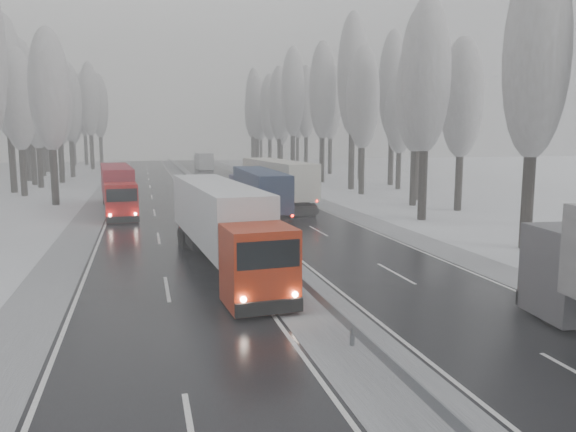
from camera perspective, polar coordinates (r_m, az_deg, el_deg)
name	(u,v)px	position (r m, az deg, el deg)	size (l,w,h in m)	color
ground	(412,407)	(14.56, 12.47, -18.41)	(260.00, 260.00, 0.00)	silver
carriageway_right	(295,218)	(43.53, 0.70, -0.24)	(7.50, 200.00, 0.03)	black
carriageway_left	(156,224)	(42.04, -13.25, -0.77)	(7.50, 200.00, 0.03)	black
median_slush	(228,221)	(42.46, -6.15, -0.50)	(3.00, 200.00, 0.04)	#A8AAB0
shoulder_right	(355,216)	(45.07, 6.78, 0.01)	(2.40, 200.00, 0.04)	#A8AAB0
shoulder_left	(84,226)	(42.23, -19.97, -1.00)	(2.40, 200.00, 0.04)	#A8AAB0
median_guardrail	(228,213)	(42.37, -6.16, 0.27)	(0.12, 200.00, 0.76)	slate
tree_16	(536,57)	(34.67, 23.91, 14.54)	(3.60, 3.60, 16.53)	black
tree_18	(426,77)	(43.91, 13.88, 13.58)	(3.60, 3.60, 16.58)	black
tree_19	(462,99)	(50.00, 17.29, 11.31)	(3.60, 3.60, 14.57)	black
tree_20	(416,93)	(52.61, 12.89, 12.10)	(3.60, 3.60, 15.71)	black
tree_21	(418,77)	(57.32, 13.10, 13.63)	(3.60, 3.60, 18.62)	black
tree_22	(363,99)	(61.73, 7.62, 11.74)	(3.60, 3.60, 15.86)	black
tree_23	(400,114)	(67.86, 11.30, 10.09)	(3.60, 3.60, 13.55)	black
tree_24	(353,76)	(67.31, 6.59, 13.98)	(3.60, 3.60, 20.49)	black
tree_25	(393,86)	(73.61, 10.59, 12.89)	(3.60, 3.60, 19.44)	black
tree_26	(322,92)	(76.74, 3.52, 12.51)	(3.60, 3.60, 18.78)	black
tree_27	(361,100)	(82.88, 7.45, 11.63)	(3.60, 3.60, 17.62)	black
tree_28	(293,93)	(86.65, 0.50, 12.40)	(3.60, 3.60, 19.62)	black
tree_29	(331,102)	(92.55, 4.34, 11.51)	(3.60, 3.60, 18.11)	black
tree_30	(279,104)	(96.07, -0.91, 11.33)	(3.60, 3.60, 17.86)	black
tree_31	(306,103)	(101.48, 1.86, 11.42)	(3.60, 3.60, 18.58)	black
tree_32	(270,108)	(103.37, -1.87, 10.93)	(3.60, 3.60, 17.33)	black
tree_33	(281,119)	(107.91, -0.69, 9.80)	(3.60, 3.60, 14.33)	black
tree_34	(257,108)	(110.13, -3.16, 10.86)	(3.60, 3.60, 17.63)	black
tree_35	(298,108)	(116.18, 0.97, 10.93)	(3.60, 3.60, 18.25)	black
tree_36	(254,103)	(120.11, -3.50, 11.43)	(3.60, 3.60, 20.23)	black
tree_37	(282,115)	(125.42, -0.66, 10.19)	(3.60, 3.60, 16.37)	black
tree_38	(252,111)	(130.72, -3.66, 10.55)	(3.60, 3.60, 17.97)	black
tree_39	(261,117)	(135.16, -2.79, 10.00)	(3.60, 3.60, 16.19)	black
tree_62	(49,91)	(55.94, -23.10, 11.63)	(3.60, 3.60, 16.04)	black
tree_64	(18,100)	(65.48, -25.71, 10.55)	(3.60, 3.60, 15.42)	black
tree_65	(6,78)	(69.92, -26.69, 12.43)	(3.60, 3.60, 19.48)	black
tree_66	(36,106)	(74.93, -24.21, 10.17)	(3.60, 3.60, 15.23)	black
tree_67	(29,98)	(79.16, -24.79, 10.86)	(3.60, 3.60, 17.09)	black
tree_68	(58,101)	(81.43, -22.35, 10.71)	(3.60, 3.60, 16.65)	black
tree_69	(23,90)	(86.22, -25.30, 11.52)	(3.60, 3.60, 19.35)	black
tree_70	(69,103)	(91.40, -21.35, 10.61)	(3.60, 3.60, 17.09)	black
tree_71	(39,94)	(96.09, -23.99, 11.28)	(3.60, 3.60, 19.61)	black
tree_72	(60,114)	(100.93, -22.18, 9.58)	(3.60, 3.60, 15.11)	black
tree_73	(44,107)	(105.34, -23.51, 10.16)	(3.60, 3.60, 17.22)	black
tree_74	(89,100)	(111.39, -19.53, 11.04)	(3.60, 3.60, 19.68)	black
tree_75	(40,104)	(116.40, -23.89, 10.34)	(3.60, 3.60, 18.60)	black
tree_76	(99,106)	(120.63, -18.64, 10.50)	(3.60, 3.60, 18.55)	black
tree_77	(72,120)	(125.02, -21.05, 9.05)	(3.60, 3.60, 14.32)	black
tree_78	(84,105)	(127.50, -20.05, 10.58)	(3.60, 3.60, 19.55)	black
tree_79	(72,113)	(131.69, -21.07, 9.75)	(3.60, 3.60, 17.07)	black
truck_blue_box	(257,190)	(43.61, -3.14, 2.67)	(2.57, 14.79, 3.78)	#1C1C47
truck_cream_box	(273,180)	(50.09, -1.49, 3.70)	(4.02, 16.56, 4.21)	#BEB5A8
box_truck_distant	(204,161)	(103.51, -8.56, 5.52)	(2.72, 8.38, 3.11)	#B5B9BD
truck_red_white	(221,220)	(27.19, -6.81, -0.45)	(3.62, 16.02, 4.08)	#A02108
truck_red_red	(117,185)	(49.71, -16.97, 3.01)	(3.49, 14.84, 3.78)	#BD0B0A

